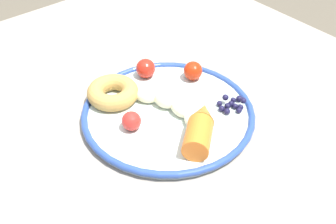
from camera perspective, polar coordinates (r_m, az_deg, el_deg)
dining_table at (r=0.79m, az=0.62°, el=-6.64°), size 1.13×0.98×0.71m
plate at (r=0.76m, az=-0.00°, el=-0.16°), size 0.31×0.31×0.02m
banana at (r=0.76m, az=-0.72°, el=1.14°), size 0.17×0.09×0.03m
carrot_orange at (r=0.70m, az=4.30°, el=-1.98°), size 0.11×0.12×0.04m
donut at (r=0.79m, az=-7.28°, el=2.59°), size 0.13×0.13×0.03m
blueberry_pile at (r=0.78m, az=8.41°, el=1.02°), size 0.05×0.06×0.02m
tomato_near at (r=0.72m, az=-4.84°, el=-1.19°), size 0.03×0.03×0.03m
tomato_mid at (r=0.84m, az=-2.96°, el=5.76°), size 0.04×0.04×0.04m
tomato_far at (r=0.83m, az=3.31°, el=5.44°), size 0.04×0.04×0.04m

